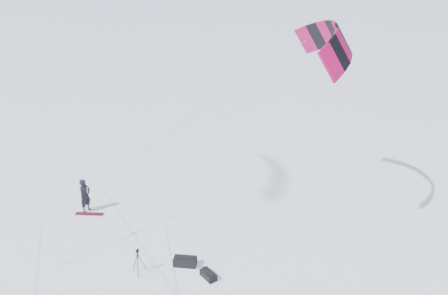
# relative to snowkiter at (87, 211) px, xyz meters

# --- Properties ---
(ground) EXTENTS (1800.00, 1800.00, 0.00)m
(ground) POSITION_rel_snowkiter_xyz_m (2.70, -3.82, 0.00)
(ground) COLOR white
(horizon_hills) EXTENTS (704.84, 706.81, 8.79)m
(horizon_hills) POSITION_rel_snowkiter_xyz_m (2.70, -3.82, 3.60)
(horizon_hills) COLOR #1B2838
(horizon_hills) RESTS_ON ground
(snow_tracks) EXTENTS (13.93, 9.84, 0.01)m
(snow_tracks) POSITION_rel_snowkiter_xyz_m (0.72, -3.73, 0.00)
(snow_tracks) COLOR silver
(snow_tracks) RESTS_ON ground
(snowkiter) EXTENTS (0.66, 0.78, 1.83)m
(snowkiter) POSITION_rel_snowkiter_xyz_m (0.00, 0.00, 0.00)
(snowkiter) COLOR black
(snowkiter) RESTS_ON ground
(snowboard) EXTENTS (1.45, 0.28, 0.04)m
(snowboard) POSITION_rel_snowkiter_xyz_m (0.23, -0.31, 0.02)
(snowboard) COLOR maroon
(snowboard) RESTS_ON ground
(tripod) EXTENTS (0.61, 0.57, 1.16)m
(tripod) POSITION_rel_snowkiter_xyz_m (3.94, -4.67, 0.75)
(tripod) COLOR black
(tripod) RESTS_ON ground
(gear_bag_a) EXTENTS (1.00, 0.51, 0.44)m
(gear_bag_a) POSITION_rel_snowkiter_xyz_m (5.79, -4.05, 0.19)
(gear_bag_a) COLOR black
(gear_bag_a) RESTS_ON ground
(gear_bag_b) EXTENTS (0.78, 0.82, 0.35)m
(gear_bag_b) POSITION_rel_snowkiter_xyz_m (6.86, -4.80, 0.15)
(gear_bag_b) COLOR black
(gear_bag_b) RESTS_ON ground
(power_kite) EXTENTS (13.00, 6.26, 8.34)m
(power_kite) POSITION_rel_snowkiter_xyz_m (11.81, 0.76, 8.68)
(power_kite) COLOR #AC0B43
(power_kite) RESTS_ON ground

